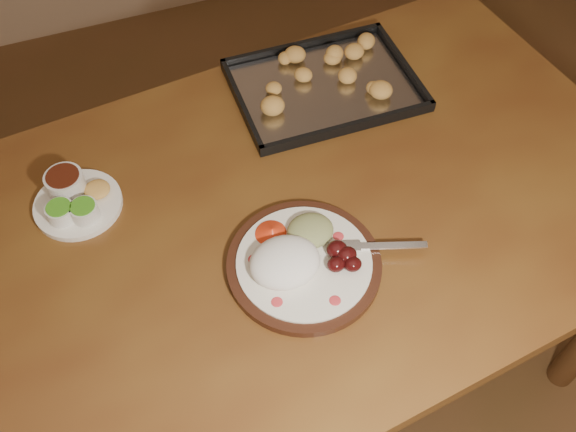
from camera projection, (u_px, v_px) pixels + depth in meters
name	position (u px, v px, depth m)	size (l,w,h in m)	color
dining_table	(287.00, 239.00, 1.32)	(1.59, 1.06, 0.75)	brown
dinner_plate	(300.00, 260.00, 1.16)	(0.37, 0.28, 0.07)	#33180E
condiment_saucer	(74.00, 199.00, 1.24)	(0.17, 0.17, 0.06)	white
baking_tray	(324.00, 85.00, 1.44)	(0.41, 0.31, 0.04)	black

